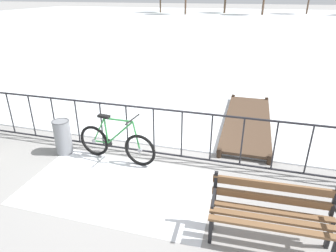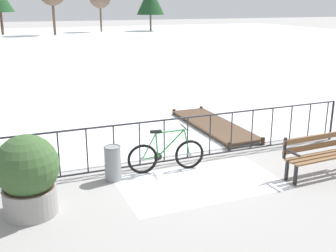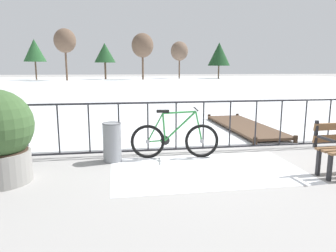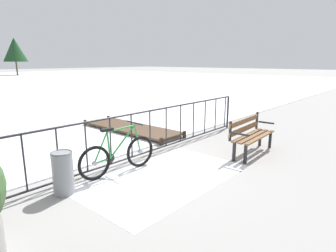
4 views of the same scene
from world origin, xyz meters
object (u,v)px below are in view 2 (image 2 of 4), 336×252
park_bench (318,152)px  planter_with_shrub (28,175)px  bicycle_near_railing (166,155)px  trash_bin (113,163)px

park_bench → planter_with_shrub: (-5.76, 0.51, 0.22)m
bicycle_near_railing → planter_with_shrub: bearing=-163.1°
bicycle_near_railing → park_bench: size_ratio=1.05×
park_bench → bicycle_near_railing: bearing=154.3°
bicycle_near_railing → planter_with_shrub: size_ratio=1.19×
planter_with_shrub → park_bench: bearing=-5.1°
bicycle_near_railing → park_bench: 3.20m
bicycle_near_railing → trash_bin: bicycle_near_railing is taller
planter_with_shrub → trash_bin: bearing=26.7°
park_bench → planter_with_shrub: planter_with_shrub is taller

